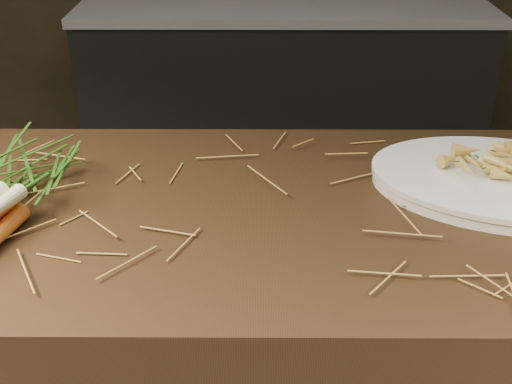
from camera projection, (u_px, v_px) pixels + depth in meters
main_counter at (172, 383)px, 1.40m from camera, size 2.40×0.70×0.90m
back_counter at (283, 92)px, 3.05m from camera, size 1.82×0.62×0.84m
straw_bedding at (156, 202)px, 1.17m from camera, size 1.40×0.60×0.02m
root_veg_bunch at (4, 195)px, 1.12m from camera, size 0.26×0.51×0.09m
serving_platter at (506, 184)px, 1.23m from camera, size 0.56×0.44×0.03m
roasted_veg_heap at (510, 164)px, 1.21m from camera, size 0.28×0.23×0.06m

